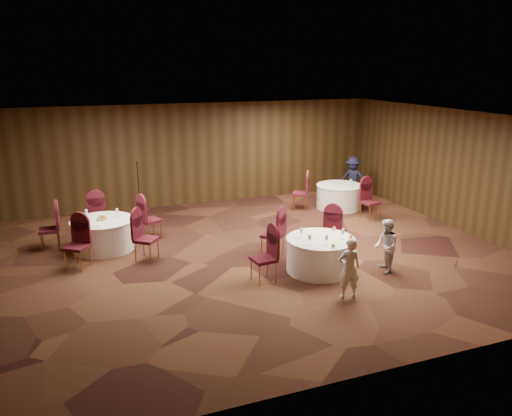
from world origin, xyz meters
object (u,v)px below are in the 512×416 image
object	(u,v)px
table_main	(320,254)
woman_b	(386,246)
table_right	(339,196)
man_c	(353,178)
mic_stand	(140,203)
woman_a	(349,268)
table_left	(103,234)

from	to	relation	value
table_main	woman_b	size ratio (longest dim) A/B	1.26
table_right	man_c	world-z (taller)	man_c
table_right	mic_stand	size ratio (longest dim) A/B	0.84
table_right	woman_a	size ratio (longest dim) A/B	1.18
mic_stand	man_c	distance (m)	6.96
table_left	table_right	xyz separation A→B (m)	(7.20, 1.16, 0.00)
mic_stand	woman_a	distance (m)	7.23
woman_a	woman_b	world-z (taller)	woman_a
table_main	mic_stand	xyz separation A→B (m)	(-3.12, 5.20, 0.13)
woman_b	man_c	world-z (taller)	man_c
man_c	mic_stand	bearing A→B (deg)	-128.87
table_right	woman_a	xyz separation A→B (m)	(-3.00, -5.59, 0.23)
table_main	woman_b	distance (m)	1.42
table_right	mic_stand	world-z (taller)	mic_stand
table_right	woman_a	world-z (taller)	woman_a
woman_b	mic_stand	bearing A→B (deg)	-124.15
table_right	man_c	distance (m)	1.26
mic_stand	woman_b	xyz separation A→B (m)	(4.40, -5.76, 0.09)
table_right	woman_a	bearing A→B (deg)	-118.25
man_c	table_main	bearing A→B (deg)	-74.59
table_main	table_left	xyz separation A→B (m)	(-4.31, 3.06, 0.00)
table_right	mic_stand	bearing A→B (deg)	170.70
table_main	mic_stand	distance (m)	6.07
table_left	mic_stand	xyz separation A→B (m)	(1.18, 2.14, 0.13)
table_left	mic_stand	bearing A→B (deg)	61.10
woman_a	man_c	world-z (taller)	man_c
woman_a	table_right	bearing A→B (deg)	-108.06
man_c	table_left	bearing A→B (deg)	-113.77
woman_b	woman_a	bearing A→B (deg)	-41.27
table_left	man_c	size ratio (longest dim) A/B	1.05
mic_stand	woman_b	world-z (taller)	mic_stand
table_main	table_left	world-z (taller)	same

